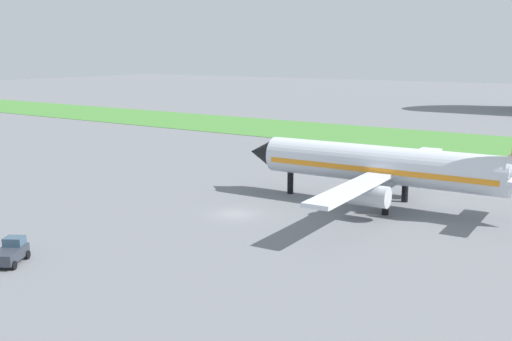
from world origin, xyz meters
The scene contains 4 objects.
ground_plane centered at (0.00, 0.00, 0.00)m, with size 600.00×600.00×0.00m, color slate.
grass_taxiway_strip centered at (0.00, 64.36, 0.04)m, with size 360.00×28.00×0.08m, color #478438.
airplane_midfield_jet centered at (11.93, 11.80, 4.60)m, with size 35.41×36.11×12.76m.
pushback_tug_near_gate centered at (-6.38, -22.42, 0.91)m, with size 3.42×4.01×1.95m.
Camera 1 is at (35.92, -49.59, 16.85)m, focal length 41.91 mm.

